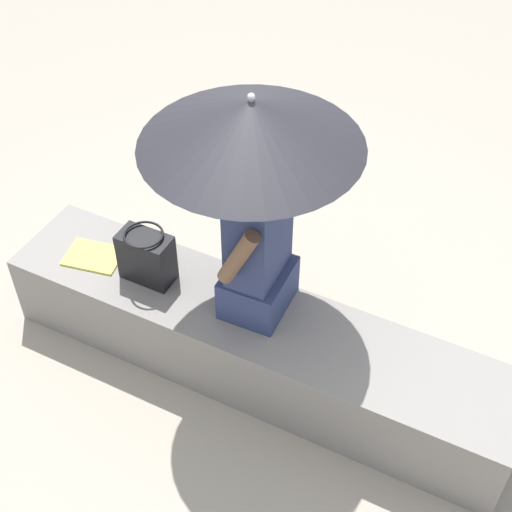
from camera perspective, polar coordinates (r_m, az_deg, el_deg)
The scene contains 6 objects.
ground_plane at distance 3.83m, azimuth -0.15°, elevation -8.72°, with size 14.00×14.00×0.00m, color #9E9384.
stone_bench at distance 3.67m, azimuth -0.16°, elevation -6.71°, with size 2.55×0.51×0.42m, color gray.
person_seated at distance 3.28m, azimuth 0.18°, elevation 0.91°, with size 0.29×0.48×0.90m.
parasol at distance 2.95m, azimuth -0.36°, elevation 10.16°, with size 0.93×0.93×1.12m.
handbag_black at distance 3.62m, azimuth -8.41°, elevation -0.02°, with size 0.26×0.19×0.29m.
magazine at distance 3.86m, azimuth -12.37°, elevation -0.03°, with size 0.28×0.20×0.01m, color #EAE04C.
Camera 1 is at (-1.06, 2.06, 3.05)m, focal length 52.04 mm.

